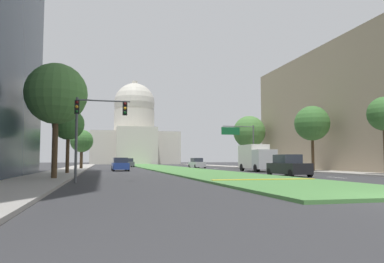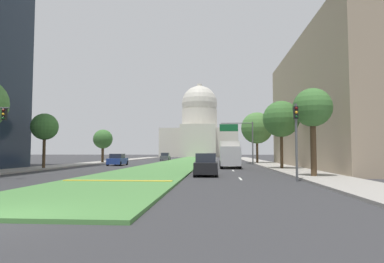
% 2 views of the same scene
% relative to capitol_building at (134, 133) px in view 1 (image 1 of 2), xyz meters
% --- Properties ---
extents(ground_plane, '(260.00, 260.00, 0.00)m').
position_rel_capitol_building_xyz_m(ground_plane, '(0.00, -56.40, -10.28)').
color(ground_plane, '#333335').
extents(grass_median, '(7.68, 102.68, 0.14)m').
position_rel_capitol_building_xyz_m(grass_median, '(0.00, -62.10, -10.21)').
color(grass_median, '#4C8442').
rests_on(grass_median, ground_plane).
extents(median_curb_nose, '(6.91, 0.50, 0.04)m').
position_rel_capitol_building_xyz_m(median_curb_nose, '(0.00, -102.04, -10.12)').
color(median_curb_nose, gold).
rests_on(median_curb_nose, grass_median).
extents(lane_dashes_right, '(0.16, 51.34, 0.01)m').
position_rel_capitol_building_xyz_m(lane_dashes_right, '(7.94, -69.87, -10.28)').
color(lane_dashes_right, silver).
rests_on(lane_dashes_right, ground_plane).
extents(sidewalk_left, '(4.00, 102.68, 0.15)m').
position_rel_capitol_building_xyz_m(sidewalk_left, '(-14.03, -67.81, -10.21)').
color(sidewalk_left, '#9E9991').
rests_on(sidewalk_left, ground_plane).
extents(sidewalk_right, '(4.00, 102.68, 0.15)m').
position_rel_capitol_building_xyz_m(sidewalk_right, '(14.03, -67.81, -10.21)').
color(sidewalk_right, '#9E9991').
rests_on(sidewalk_right, ground_plane).
extents(midrise_block_right, '(14.51, 31.91, 15.48)m').
position_rel_capitol_building_xyz_m(midrise_block_right, '(23.29, -81.72, -2.54)').
color(midrise_block_right, tan).
rests_on(midrise_block_right, ground_plane).
extents(capitol_building, '(28.00, 22.26, 27.80)m').
position_rel_capitol_building_xyz_m(capitol_building, '(0.00, 0.00, 0.00)').
color(capitol_building, beige).
rests_on(capitol_building, ground_plane).
extents(traffic_light_near_left, '(3.34, 0.35, 5.20)m').
position_rel_capitol_building_xyz_m(traffic_light_near_left, '(-10.69, -100.54, -6.49)').
color(traffic_light_near_left, '#515456').
rests_on(traffic_light_near_left, ground_plane).
extents(overhead_guide_sign, '(5.09, 0.20, 6.50)m').
position_rel_capitol_building_xyz_m(overhead_guide_sign, '(9.91, -72.55, -5.66)').
color(overhead_guide_sign, '#515456').
rests_on(overhead_guide_sign, ground_plane).
extents(street_tree_left_near, '(4.24, 4.24, 8.09)m').
position_rel_capitol_building_xyz_m(street_tree_left_near, '(-13.18, -96.96, -4.34)').
color(street_tree_left_near, '#4C3823').
rests_on(street_tree_left_near, ground_plane).
extents(street_tree_left_mid, '(3.01, 3.01, 6.31)m').
position_rel_capitol_building_xyz_m(street_tree_left_mid, '(-13.24, -86.76, -5.52)').
color(street_tree_left_mid, '#4C3823').
rests_on(street_tree_left_mid, ground_plane).
extents(street_tree_right_mid, '(4.00, 4.00, 7.58)m').
position_rel_capitol_building_xyz_m(street_tree_right_mid, '(13.38, -85.83, -4.73)').
color(street_tree_right_mid, '#4C3823').
rests_on(street_tree_right_mid, ground_plane).
extents(street_tree_left_far, '(3.25, 3.25, 5.72)m').
position_rel_capitol_building_xyz_m(street_tree_left_far, '(-12.98, -68.37, -6.23)').
color(street_tree_left_far, '#4C3823').
rests_on(street_tree_left_far, ground_plane).
extents(street_tree_right_far, '(5.19, 5.19, 8.47)m').
position_rel_capitol_building_xyz_m(street_tree_right_far, '(12.96, -67.94, -4.43)').
color(street_tree_right_far, '#4C3823').
rests_on(street_tree_right_far, ground_plane).
extents(sedan_lead_stopped, '(2.00, 4.64, 1.84)m').
position_rel_capitol_building_xyz_m(sedan_lead_stopped, '(5.31, -95.20, -9.43)').
color(sedan_lead_stopped, black).
rests_on(sedan_lead_stopped, ground_plane).
extents(sedan_midblock, '(2.08, 4.69, 1.66)m').
position_rel_capitol_building_xyz_m(sedan_midblock, '(-7.84, -76.62, -9.50)').
color(sedan_midblock, navy).
rests_on(sedan_midblock, ground_plane).
extents(sedan_distant, '(2.03, 4.55, 1.69)m').
position_rel_capitol_building_xyz_m(sedan_distant, '(5.35, -63.53, -9.49)').
color(sedan_distant, '#BCBCC1').
rests_on(sedan_distant, ground_plane).
extents(sedan_far_horizon, '(2.13, 4.75, 1.69)m').
position_rel_capitol_building_xyz_m(sedan_far_horizon, '(-5.12, -50.09, -9.49)').
color(sedan_far_horizon, '#4C5156').
rests_on(sedan_far_horizon, ground_plane).
extents(box_truck_delivery, '(2.40, 6.40, 3.20)m').
position_rel_capitol_building_xyz_m(box_truck_delivery, '(7.83, -82.60, -8.61)').
color(box_truck_delivery, '#BCBCC1').
rests_on(box_truck_delivery, ground_plane).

